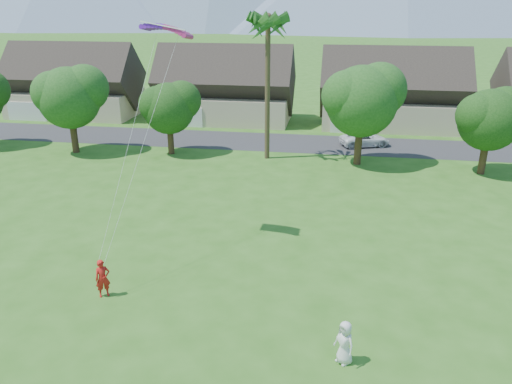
% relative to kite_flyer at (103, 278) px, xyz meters
% --- Properties ---
extents(ground, '(500.00, 500.00, 0.00)m').
position_rel_kite_flyer_xyz_m(ground, '(6.55, -4.83, -0.95)').
color(ground, '#2D6019').
rests_on(ground, ground).
extents(street, '(90.00, 7.00, 0.01)m').
position_rel_kite_flyer_xyz_m(street, '(6.55, 29.17, -0.95)').
color(street, '#2D2D30').
rests_on(street, ground).
extents(kite_flyer, '(0.83, 0.77, 1.90)m').
position_rel_kite_flyer_xyz_m(kite_flyer, '(0.00, 0.00, 0.00)').
color(kite_flyer, red).
rests_on(kite_flyer, ground).
extents(watcher, '(1.05, 1.04, 1.83)m').
position_rel_kite_flyer_xyz_m(watcher, '(11.34, -2.95, -0.03)').
color(watcher, silver).
rests_on(watcher, ground).
extents(parked_car, '(5.28, 3.75, 1.34)m').
position_rel_kite_flyer_xyz_m(parked_car, '(13.42, 29.17, -0.28)').
color(parked_car, white).
rests_on(parked_car, ground).
extents(houses_row, '(72.75, 8.19, 8.86)m').
position_rel_kite_flyer_xyz_m(houses_row, '(7.04, 38.16, 2.49)').
color(houses_row, beige).
rests_on(houses_row, ground).
extents(tree_row, '(62.27, 6.67, 8.45)m').
position_rel_kite_flyer_xyz_m(tree_row, '(5.40, 23.08, 3.94)').
color(tree_row, '#47301C').
rests_on(tree_row, ground).
extents(fan_palm, '(3.00, 3.00, 13.80)m').
position_rel_kite_flyer_xyz_m(fan_palm, '(4.55, 23.67, 10.85)').
color(fan_palm, '#4C3D26').
rests_on(fan_palm, ground).
extents(parafoil_kite, '(2.75, 1.17, 0.50)m').
position_rel_kite_flyer_xyz_m(parafoil_kite, '(1.57, 6.92, 11.04)').
color(parafoil_kite, '#6919BD').
rests_on(parafoil_kite, ground).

